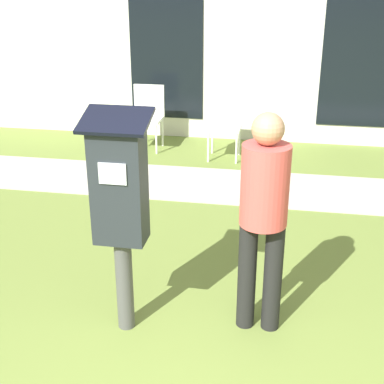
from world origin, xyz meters
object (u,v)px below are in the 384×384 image
(outdoor_chair_left, at_px, (148,112))
(outdoor_chair_middle, at_px, (225,119))
(person_standing, at_px, (264,209))
(parking_meter, at_px, (120,197))

(outdoor_chair_left, xyz_separation_m, outdoor_chair_middle, (1.15, -0.22, 0.00))
(person_standing, distance_m, outdoor_chair_left, 4.45)
(parking_meter, relative_size, person_standing, 1.01)
(parking_meter, distance_m, outdoor_chair_middle, 4.01)
(outdoor_chair_left, bearing_deg, parking_meter, -54.85)
(outdoor_chair_left, distance_m, outdoor_chair_middle, 1.17)
(parking_meter, bearing_deg, outdoor_chair_middle, 86.70)
(parking_meter, xyz_separation_m, outdoor_chair_middle, (0.23, 3.98, -0.49))
(outdoor_chair_left, bearing_deg, person_standing, -42.48)
(outdoor_chair_middle, bearing_deg, parking_meter, -116.43)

